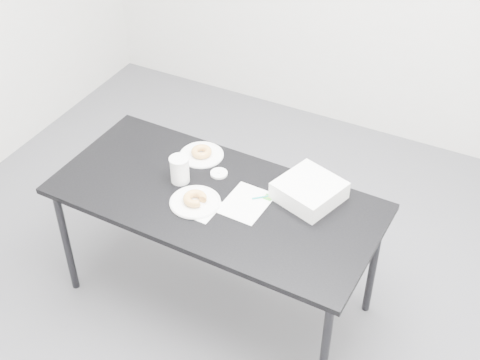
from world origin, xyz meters
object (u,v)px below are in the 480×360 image
at_px(scorecard, 246,203).
at_px(coffee_cup, 180,169).
at_px(table, 215,205).
at_px(plate_near, 195,202).
at_px(donut_near, 195,198).
at_px(bakery_box, 309,191).
at_px(plate_far, 202,155).
at_px(pen, 264,197).
at_px(donut_far, 201,152).

relative_size(scorecard, coffee_cup, 1.84).
xyz_separation_m(table, plate_near, (-0.06, -0.09, 0.06)).
distance_m(donut_near, bakery_box, 0.57).
bearing_deg(bakery_box, donut_near, -131.11).
height_order(coffee_cup, bakery_box, coffee_cup).
bearing_deg(plate_far, scorecard, -31.55).
height_order(plate_far, bakery_box, bakery_box).
xyz_separation_m(pen, plate_far, (-0.46, 0.16, -0.00)).
relative_size(plate_near, plate_far, 1.06).
distance_m(donut_far, coffee_cup, 0.24).
relative_size(donut_near, plate_far, 0.50).
bearing_deg(plate_far, coffee_cup, -87.50).
bearing_deg(coffee_cup, plate_near, -37.03).
bearing_deg(bakery_box, table, -136.35).
xyz_separation_m(pen, plate_near, (-0.29, -0.19, 0.00)).
relative_size(scorecard, plate_far, 1.12).
relative_size(pen, bakery_box, 0.43).
xyz_separation_m(table, donut_near, (-0.06, -0.09, 0.09)).
relative_size(table, plate_far, 7.04).
distance_m(pen, bakery_box, 0.23).
distance_m(table, donut_near, 0.14).
bearing_deg(scorecard, donut_near, -150.40).
bearing_deg(pen, coffee_cup, 149.08).
relative_size(plate_far, coffee_cup, 1.65).
height_order(donut_near, donut_far, donut_near).
distance_m(donut_near, coffee_cup, 0.20).
height_order(scorecard, plate_near, plate_near).
xyz_separation_m(table, coffee_cup, (-0.22, 0.03, 0.13)).
height_order(table, plate_far, plate_far).
bearing_deg(plate_near, table, 54.08).
height_order(table, scorecard, scorecard).
bearing_deg(pen, table, 164.57).
bearing_deg(donut_far, table, -49.04).
height_order(table, donut_near, donut_near).
distance_m(donut_near, plate_far, 0.40).
xyz_separation_m(plate_near, bakery_box, (0.49, 0.30, 0.04)).
xyz_separation_m(plate_far, donut_far, (0.00, 0.00, 0.02)).
bearing_deg(table, plate_far, 132.53).
bearing_deg(plate_far, bakery_box, -5.40).
bearing_deg(plate_near, pen, 33.93).
distance_m(table, bakery_box, 0.48).
relative_size(scorecard, pen, 2.15).
distance_m(plate_near, donut_near, 0.02).
bearing_deg(plate_near, donut_near, 0.00).
bearing_deg(coffee_cup, table, -7.51).
xyz_separation_m(scorecard, donut_near, (-0.23, -0.12, 0.03)).
bearing_deg(bakery_box, donut_far, -167.68).
distance_m(donut_far, bakery_box, 0.66).
distance_m(plate_far, coffee_cup, 0.25).
xyz_separation_m(scorecard, bakery_box, (0.26, 0.18, 0.05)).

